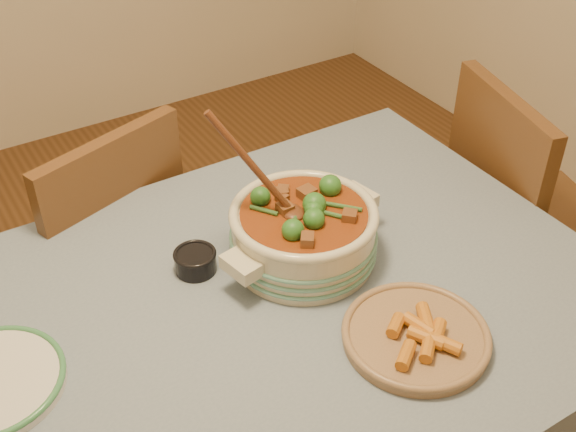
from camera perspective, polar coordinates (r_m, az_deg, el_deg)
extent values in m
cube|color=brown|center=(1.54, -4.60, -8.84)|extent=(1.60, 1.00, 0.05)
cube|color=gray|center=(1.52, -4.66, -8.11)|extent=(1.68, 1.08, 0.01)
cylinder|color=brown|center=(2.36, 6.63, -2.00)|extent=(0.07, 0.07, 0.70)
cylinder|color=beige|center=(1.61, 1.23, -1.59)|extent=(0.38, 0.38, 0.13)
torus|color=beige|center=(1.57, 1.26, 0.19)|extent=(0.33, 0.33, 0.02)
cube|color=beige|center=(1.71, 5.61, 1.50)|extent=(0.07, 0.09, 0.03)
cube|color=beige|center=(1.51, -3.72, -3.96)|extent=(0.07, 0.09, 0.03)
cylinder|color=brown|center=(1.58, 1.25, -0.04)|extent=(0.28, 0.28, 0.02)
cylinder|color=black|center=(1.62, -7.32, -3.62)|extent=(0.10, 0.10, 0.05)
torus|color=black|center=(1.60, -7.39, -2.99)|extent=(0.10, 0.10, 0.01)
cylinder|color=black|center=(1.61, -7.36, -3.24)|extent=(0.08, 0.08, 0.01)
cylinder|color=#9C7456|center=(1.48, 10.04, -9.42)|extent=(0.38, 0.38, 0.02)
torus|color=#9C7456|center=(1.47, 10.09, -9.14)|extent=(0.30, 0.30, 0.02)
cube|color=brown|center=(2.20, -15.61, -2.79)|extent=(0.54, 0.54, 0.04)
cube|color=brown|center=(1.93, -13.27, 0.01)|extent=(0.42, 0.17, 0.46)
cylinder|color=brown|center=(2.55, -13.97, -3.02)|extent=(0.04, 0.04, 0.46)
cylinder|color=brown|center=(2.42, -20.82, -7.23)|extent=(0.04, 0.04, 0.46)
cylinder|color=brown|center=(2.32, -8.30, -6.90)|extent=(0.04, 0.04, 0.46)
cylinder|color=brown|center=(2.18, -15.54, -11.89)|extent=(0.04, 0.04, 0.46)
cube|color=brown|center=(2.33, 19.24, -0.79)|extent=(0.54, 0.54, 0.04)
cube|color=brown|center=(2.09, 16.01, 3.33)|extent=(0.15, 0.44, 0.48)
cylinder|color=brown|center=(2.68, 19.41, -1.65)|extent=(0.04, 0.04, 0.48)
cylinder|color=brown|center=(2.27, 16.63, -9.24)|extent=(0.04, 0.04, 0.48)
cylinder|color=brown|center=(2.50, 12.23, -3.35)|extent=(0.04, 0.04, 0.48)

